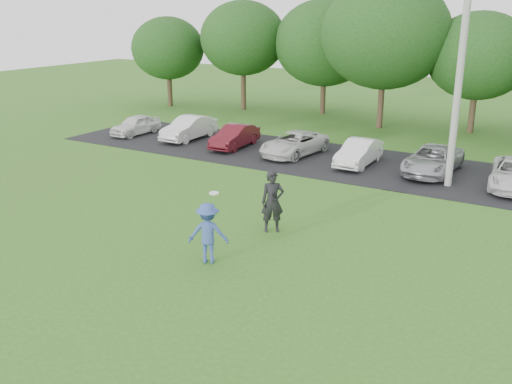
# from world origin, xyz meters

# --- Properties ---
(ground) EXTENTS (100.00, 100.00, 0.00)m
(ground) POSITION_xyz_m (0.00, 0.00, 0.00)
(ground) COLOR #34671D
(ground) RESTS_ON ground
(parking_lot) EXTENTS (32.00, 6.50, 0.03)m
(parking_lot) POSITION_xyz_m (0.00, 13.00, 0.01)
(parking_lot) COLOR black
(parking_lot) RESTS_ON ground
(utility_pole) EXTENTS (0.28, 0.28, 10.02)m
(utility_pole) POSITION_xyz_m (4.30, 11.61, 5.01)
(utility_pole) COLOR #9A9995
(utility_pole) RESTS_ON ground
(frisbee_player) EXTENTS (1.32, 1.11, 2.09)m
(frisbee_player) POSITION_xyz_m (0.09, 0.69, 0.89)
(frisbee_player) COLOR #365199
(frisbee_player) RESTS_ON ground
(camera_bystander) EXTENTS (0.88, 0.83, 2.02)m
(camera_bystander) POSITION_xyz_m (0.51, 3.67, 1.01)
(camera_bystander) COLOR black
(camera_bystander) RESTS_ON ground
(parked_cars) EXTENTS (28.29, 4.78, 1.24)m
(parked_cars) POSITION_xyz_m (1.64, 12.93, 0.60)
(parked_cars) COLOR silver
(parked_cars) RESTS_ON parking_lot
(tree_row) EXTENTS (42.39, 9.85, 8.64)m
(tree_row) POSITION_xyz_m (1.51, 22.76, 4.91)
(tree_row) COLOR #38281C
(tree_row) RESTS_ON ground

